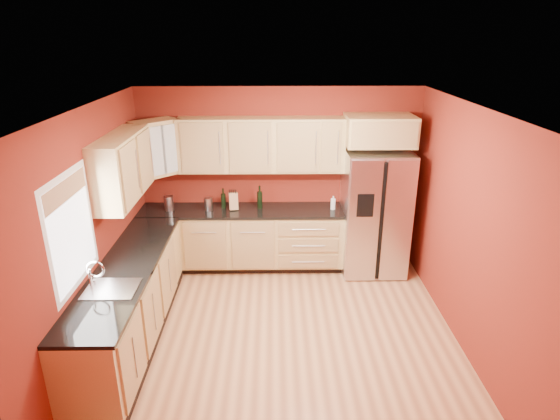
# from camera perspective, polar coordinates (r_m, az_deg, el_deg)

# --- Properties ---
(floor) EXTENTS (4.00, 4.00, 0.00)m
(floor) POSITION_cam_1_polar(r_m,az_deg,el_deg) (5.62, 0.20, -14.99)
(floor) COLOR #A2633E
(floor) RESTS_ON ground
(ceiling) EXTENTS (4.00, 4.00, 0.00)m
(ceiling) POSITION_cam_1_polar(r_m,az_deg,el_deg) (4.60, 0.24, 12.23)
(ceiling) COLOR silver
(ceiling) RESTS_ON wall_back
(wall_back) EXTENTS (4.00, 0.04, 2.60)m
(wall_back) POSITION_cam_1_polar(r_m,az_deg,el_deg) (6.85, -0.07, 3.99)
(wall_back) COLOR maroon
(wall_back) RESTS_ON floor
(wall_front) EXTENTS (4.00, 0.04, 2.60)m
(wall_front) POSITION_cam_1_polar(r_m,az_deg,el_deg) (3.24, 0.87, -17.14)
(wall_front) COLOR maroon
(wall_front) RESTS_ON floor
(wall_left) EXTENTS (0.04, 4.00, 2.60)m
(wall_left) POSITION_cam_1_polar(r_m,az_deg,el_deg) (5.33, -21.86, -2.68)
(wall_left) COLOR maroon
(wall_left) RESTS_ON floor
(wall_right) EXTENTS (0.04, 4.00, 2.60)m
(wall_right) POSITION_cam_1_polar(r_m,az_deg,el_deg) (5.39, 22.03, -2.44)
(wall_right) COLOR maroon
(wall_right) RESTS_ON floor
(base_cabinets_back) EXTENTS (2.90, 0.60, 0.88)m
(base_cabinets_back) POSITION_cam_1_polar(r_m,az_deg,el_deg) (6.89, -4.63, -3.63)
(base_cabinets_back) COLOR tan
(base_cabinets_back) RESTS_ON floor
(base_cabinets_left) EXTENTS (0.60, 2.80, 0.88)m
(base_cabinets_left) POSITION_cam_1_polar(r_m,az_deg,el_deg) (5.61, -17.75, -10.79)
(base_cabinets_left) COLOR tan
(base_cabinets_left) RESTS_ON floor
(countertop_back) EXTENTS (2.90, 0.62, 0.04)m
(countertop_back) POSITION_cam_1_polar(r_m,az_deg,el_deg) (6.70, -4.75, -0.09)
(countertop_back) COLOR black
(countertop_back) RESTS_ON base_cabinets_back
(countertop_left) EXTENTS (0.62, 2.80, 0.04)m
(countertop_left) POSITION_cam_1_polar(r_m,az_deg,el_deg) (5.39, -18.19, -6.62)
(countertop_left) COLOR black
(countertop_left) RESTS_ON base_cabinets_left
(upper_cabinets_back) EXTENTS (2.30, 0.33, 0.75)m
(upper_cabinets_back) POSITION_cam_1_polar(r_m,az_deg,el_deg) (6.55, -2.26, 7.95)
(upper_cabinets_back) COLOR tan
(upper_cabinets_back) RESTS_ON wall_back
(upper_cabinets_left) EXTENTS (0.33, 1.35, 0.75)m
(upper_cabinets_left) POSITION_cam_1_polar(r_m,az_deg,el_deg) (5.75, -18.59, 5.00)
(upper_cabinets_left) COLOR tan
(upper_cabinets_left) RESTS_ON wall_left
(corner_upper_cabinet) EXTENTS (0.67, 0.67, 0.75)m
(corner_upper_cabinet) POSITION_cam_1_polar(r_m,az_deg,el_deg) (6.58, -14.85, 7.33)
(corner_upper_cabinet) COLOR tan
(corner_upper_cabinet) RESTS_ON wall_back
(over_fridge_cabinet) EXTENTS (0.92, 0.60, 0.40)m
(over_fridge_cabinet) POSITION_cam_1_polar(r_m,az_deg,el_deg) (6.53, 12.05, 9.49)
(over_fridge_cabinet) COLOR tan
(over_fridge_cabinet) RESTS_ON wall_back
(refrigerator) EXTENTS (0.90, 0.75, 1.78)m
(refrigerator) POSITION_cam_1_polar(r_m,az_deg,el_deg) (6.78, 11.45, -0.29)
(refrigerator) COLOR #BCBCC1
(refrigerator) RESTS_ON floor
(window) EXTENTS (0.03, 0.90, 1.00)m
(window) POSITION_cam_1_polar(r_m,az_deg,el_deg) (4.80, -24.03, -2.32)
(window) COLOR white
(window) RESTS_ON wall_left
(sink_faucet) EXTENTS (0.50, 0.42, 0.30)m
(sink_faucet) POSITION_cam_1_polar(r_m,az_deg,el_deg) (4.89, -20.06, -7.53)
(sink_faucet) COLOR silver
(sink_faucet) RESTS_ON countertop_left
(canister_left) EXTENTS (0.16, 0.16, 0.21)m
(canister_left) POSITION_cam_1_polar(r_m,az_deg,el_deg) (6.80, -13.39, 0.82)
(canister_left) COLOR #BCBCC1
(canister_left) RESTS_ON countertop_back
(canister_right) EXTENTS (0.13, 0.13, 0.18)m
(canister_right) POSITION_cam_1_polar(r_m,az_deg,el_deg) (6.69, -8.70, 0.72)
(canister_right) COLOR #BCBCC1
(canister_right) RESTS_ON countertop_back
(wine_bottle_a) EXTENTS (0.07, 0.07, 0.30)m
(wine_bottle_a) POSITION_cam_1_polar(r_m,az_deg,el_deg) (6.72, -6.93, 1.42)
(wine_bottle_a) COLOR black
(wine_bottle_a) RESTS_ON countertop_back
(wine_bottle_b) EXTENTS (0.09, 0.09, 0.34)m
(wine_bottle_b) POSITION_cam_1_polar(r_m,az_deg,el_deg) (6.67, -2.49, 1.59)
(wine_bottle_b) COLOR black
(wine_bottle_b) RESTS_ON countertop_back
(knife_block) EXTENTS (0.14, 0.13, 0.24)m
(knife_block) POSITION_cam_1_polar(r_m,az_deg,el_deg) (6.68, -5.70, 1.10)
(knife_block) COLOR tan
(knife_block) RESTS_ON countertop_back
(soap_dispenser) EXTENTS (0.08, 0.08, 0.20)m
(soap_dispenser) POSITION_cam_1_polar(r_m,az_deg,el_deg) (6.69, 6.49, 0.90)
(soap_dispenser) COLOR white
(soap_dispenser) RESTS_ON countertop_back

